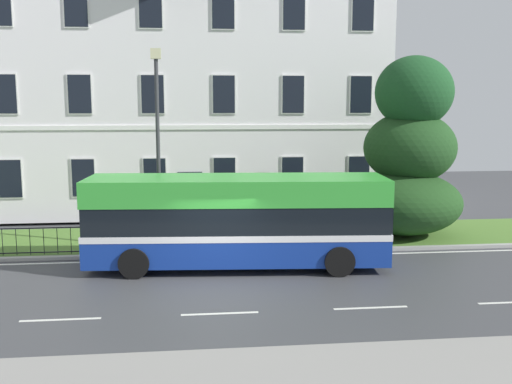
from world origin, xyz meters
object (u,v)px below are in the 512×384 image
(street_lamp_post, at_px, (158,137))
(single_decker_bus, at_px, (237,220))
(evergreen_tree, at_px, (407,162))
(georgian_townhouse, at_px, (188,68))
(litter_bin, at_px, (314,226))

(street_lamp_post, bearing_deg, single_decker_bus, -42.86)
(evergreen_tree, relative_size, single_decker_bus, 0.72)
(georgian_townhouse, relative_size, evergreen_tree, 2.68)
(georgian_townhouse, distance_m, street_lamp_post, 10.20)
(georgian_townhouse, bearing_deg, single_decker_bus, -82.71)
(georgian_townhouse, xyz_separation_m, single_decker_bus, (1.56, -12.16, -5.56))
(single_decker_bus, bearing_deg, georgian_townhouse, 101.52)
(evergreen_tree, distance_m, litter_bin, 4.61)
(evergreen_tree, xyz_separation_m, single_decker_bus, (-7.06, -3.71, -1.46))
(georgian_townhouse, xyz_separation_m, evergreen_tree, (8.62, -8.45, -4.10))
(georgian_townhouse, bearing_deg, litter_bin, -63.13)
(single_decker_bus, height_order, street_lamp_post, street_lamp_post)
(georgian_townhouse, height_order, single_decker_bus, georgian_townhouse)
(litter_bin, bearing_deg, single_decker_bus, -138.27)
(georgian_townhouse, bearing_deg, street_lamp_post, -96.44)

